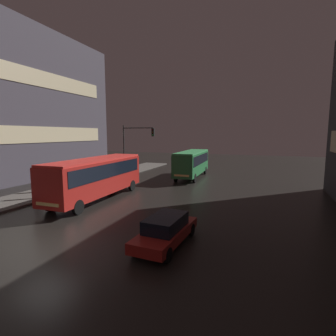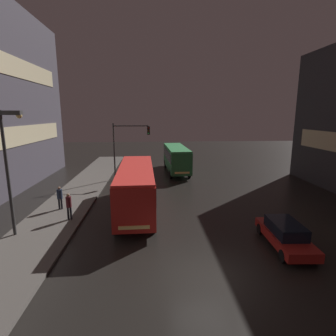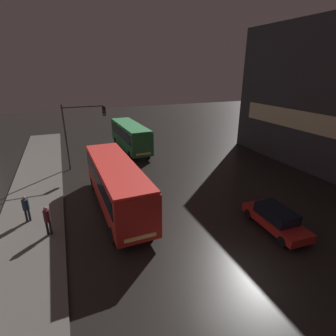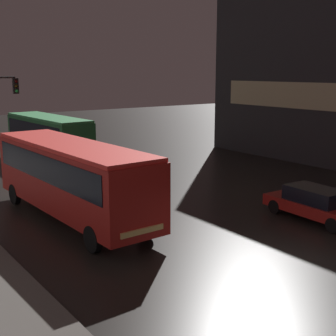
{
  "view_description": "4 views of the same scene",
  "coord_description": "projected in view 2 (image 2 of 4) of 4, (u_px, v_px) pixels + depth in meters",
  "views": [
    {
      "loc": [
        9.6,
        -8.92,
        5.36
      ],
      "look_at": [
        1.68,
        11.83,
        2.45
      ],
      "focal_mm": 28.0,
      "sensor_mm": 36.0,
      "label": 1
    },
    {
      "loc": [
        -2.16,
        -10.59,
        7.23
      ],
      "look_at": [
        -0.69,
        12.39,
        2.5
      ],
      "focal_mm": 28.0,
      "sensor_mm": 36.0,
      "label": 2
    },
    {
      "loc": [
        -6.15,
        -8.08,
        9.39
      ],
      "look_at": [
        1.41,
        10.91,
        1.58
      ],
      "focal_mm": 28.0,
      "sensor_mm": 36.0,
      "label": 3
    },
    {
      "loc": [
        -11.54,
        -9.66,
        6.42
      ],
      "look_at": [
        2.79,
        10.03,
        1.31
      ],
      "focal_mm": 50.0,
      "sensor_mm": 36.0,
      "label": 4
    }
  ],
  "objects": [
    {
      "name": "street_lamp_sidewalk",
      "position": [
        10.0,
        154.0,
        14.77
      ],
      "size": [
        1.25,
        0.36,
        7.31
      ],
      "color": "#2D2D2D",
      "rests_on": "sidewalk_left"
    },
    {
      "name": "ground_plane",
      "position": [
        200.0,
        276.0,
        11.94
      ],
      "size": [
        120.0,
        120.0,
        0.0
      ],
      "primitive_type": "plane",
      "color": "black"
    },
    {
      "name": "pedestrian_mid",
      "position": [
        60.0,
        196.0,
        19.74
      ],
      "size": [
        0.56,
        0.56,
        1.76
      ],
      "rotation": [
        0.0,
        0.0,
        3.78
      ],
      "color": "black",
      "rests_on": "sidewalk_left"
    },
    {
      "name": "bus_near",
      "position": [
        136.0,
        184.0,
        19.78
      ],
      "size": [
        2.87,
        10.75,
        3.38
      ],
      "rotation": [
        0.0,
        0.0,
        3.17
      ],
      "color": "#AD1E19",
      "rests_on": "ground"
    },
    {
      "name": "sidewalk_left",
      "position": [
        67.0,
        205.0,
        21.14
      ],
      "size": [
        4.0,
        48.0,
        0.15
      ],
      "color": "#56514C",
      "rests_on": "ground"
    },
    {
      "name": "traffic_light_main",
      "position": [
        127.0,
        142.0,
        28.33
      ],
      "size": [
        3.99,
        0.35,
        6.32
      ],
      "color": "#2D2D2D",
      "rests_on": "ground"
    },
    {
      "name": "car_taxi",
      "position": [
        285.0,
        234.0,
        14.48
      ],
      "size": [
        1.93,
        4.64,
        1.43
      ],
      "rotation": [
        0.0,
        0.0,
        3.1
      ],
      "color": "maroon",
      "rests_on": "ground"
    },
    {
      "name": "bus_far",
      "position": [
        176.0,
        157.0,
        33.03
      ],
      "size": [
        2.77,
        9.49,
        3.24
      ],
      "rotation": [
        0.0,
        0.0,
        3.18
      ],
      "color": "#236B38",
      "rests_on": "ground"
    },
    {
      "name": "pedestrian_near",
      "position": [
        69.0,
        204.0,
        17.77
      ],
      "size": [
        0.49,
        0.49,
        1.85
      ],
      "rotation": [
        0.0,
        0.0,
        2.6
      ],
      "color": "black",
      "rests_on": "sidewalk_left"
    }
  ]
}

